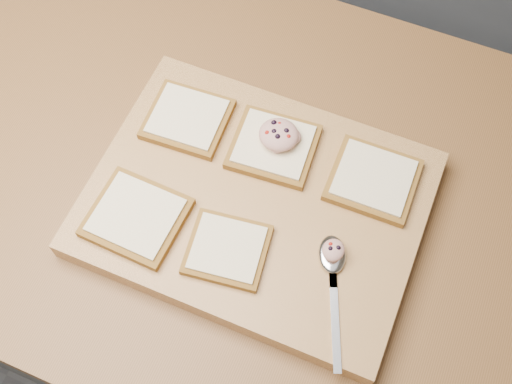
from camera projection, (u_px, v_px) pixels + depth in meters
ground at (213, 309)px, 1.84m from camera, size 4.00×4.00×0.00m
island_counter at (200, 251)px, 1.44m from camera, size 2.00×0.80×0.90m
cutting_board at (256, 204)px, 0.97m from camera, size 0.49×0.37×0.04m
bread_far_left at (188, 119)px, 1.01m from camera, size 0.13×0.12×0.02m
bread_far_center at (273, 146)px, 0.99m from camera, size 0.13×0.12×0.02m
bread_far_right at (373, 179)px, 0.96m from camera, size 0.13×0.12×0.02m
bread_near_left at (136, 217)px, 0.93m from camera, size 0.14×0.13×0.02m
bread_near_center at (227, 249)px, 0.91m from camera, size 0.12×0.12×0.02m
tuna_salad_dollop at (279, 135)px, 0.97m from camera, size 0.06×0.06×0.03m
spoon at (333, 264)px, 0.90m from camera, size 0.10×0.19×0.01m
spoon_salad at (333, 250)px, 0.89m from camera, size 0.03×0.03×0.02m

